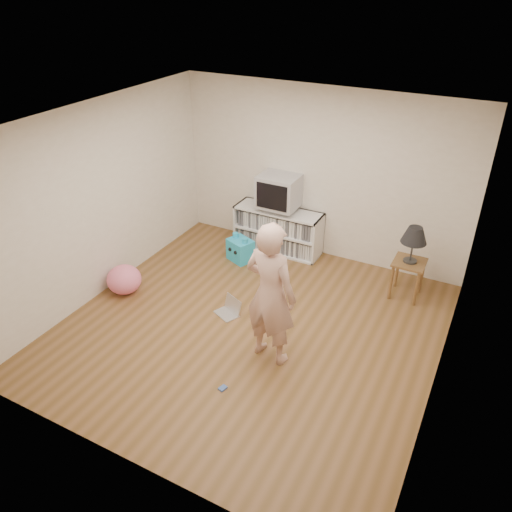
{
  "coord_description": "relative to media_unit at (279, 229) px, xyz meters",
  "views": [
    {
      "loc": [
        2.39,
        -4.41,
        4.0
      ],
      "look_at": [
        -0.12,
        0.4,
        0.83
      ],
      "focal_mm": 35.0,
      "sensor_mm": 36.0,
      "label": 1
    }
  ],
  "objects": [
    {
      "name": "media_unit",
      "position": [
        0.0,
        0.0,
        0.0
      ],
      "size": [
        1.4,
        0.45,
        0.7
      ],
      "color": "white",
      "rests_on": "ground"
    },
    {
      "name": "person",
      "position": [
        1.01,
        -2.37,
        0.52
      ],
      "size": [
        0.69,
        0.51,
        1.75
      ],
      "primitive_type": "imported",
      "rotation": [
        0.0,
        0.0,
        2.99
      ],
      "color": "#D4A491",
      "rests_on": "ground"
    },
    {
      "name": "ground",
      "position": [
        0.57,
        -2.04,
        -0.35
      ],
      "size": [
        4.5,
        4.5,
        0.0
      ],
      "primitive_type": "plane",
      "color": "brown",
      "rests_on": "ground"
    },
    {
      "name": "walls",
      "position": [
        0.57,
        -2.04,
        0.95
      ],
      "size": [
        4.52,
        4.52,
        2.6
      ],
      "color": "beige",
      "rests_on": "ground"
    },
    {
      "name": "ceiling",
      "position": [
        0.57,
        -2.04,
        2.25
      ],
      "size": [
        4.5,
        4.5,
        0.01
      ],
      "primitive_type": "cube",
      "color": "white",
      "rests_on": "walls"
    },
    {
      "name": "plush_pink",
      "position": [
        -1.38,
        -2.12,
        -0.15
      ],
      "size": [
        0.62,
        0.62,
        0.41
      ],
      "primitive_type": "ellipsoid",
      "rotation": [
        0.0,
        0.0,
        -0.38
      ],
      "color": "pink",
      "rests_on": "ground"
    },
    {
      "name": "crt_tv",
      "position": [
        0.0,
        -0.02,
        0.67
      ],
      "size": [
        0.6,
        0.53,
        0.5
      ],
      "color": "#ACACB2",
      "rests_on": "dvd_deck"
    },
    {
      "name": "playing_cards",
      "position": [
        0.8,
        -3.1,
        -0.34
      ],
      "size": [
        0.09,
        0.1,
        0.02
      ],
      "primitive_type": "cube",
      "rotation": [
        0.0,
        0.0,
        -0.25
      ],
      "color": "#4466B5",
      "rests_on": "ground"
    },
    {
      "name": "dvd_deck",
      "position": [
        0.0,
        -0.02,
        0.39
      ],
      "size": [
        0.45,
        0.35,
        0.07
      ],
      "primitive_type": "cube",
      "color": "gray",
      "rests_on": "media_unit"
    },
    {
      "name": "table_lamp",
      "position": [
        2.13,
        -0.39,
        0.59
      ],
      "size": [
        0.34,
        0.34,
        0.52
      ],
      "color": "#333333",
      "rests_on": "side_table"
    },
    {
      "name": "side_table",
      "position": [
        2.13,
        -0.39,
        0.07
      ],
      "size": [
        0.42,
        0.42,
        0.55
      ],
      "color": "brown",
      "rests_on": "ground"
    },
    {
      "name": "laptop",
      "position": [
        0.18,
        -1.87,
        -0.29
      ],
      "size": [
        0.39,
        0.36,
        0.22
      ],
      "rotation": [
        0.0,
        0.0,
        -0.42
      ],
      "color": "silver",
      "rests_on": "ground"
    },
    {
      "name": "plush_blue",
      "position": [
        -0.37,
        -0.59,
        -0.17
      ],
      "size": [
        0.45,
        0.41,
        0.43
      ],
      "rotation": [
        0.0,
        0.0,
        -0.39
      ],
      "color": "#21B0E4",
      "rests_on": "ground"
    }
  ]
}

